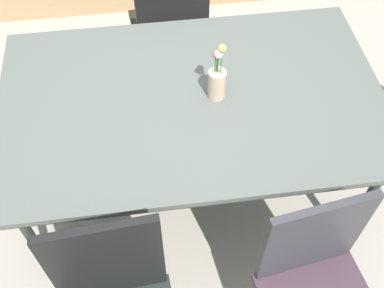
{
  "coord_description": "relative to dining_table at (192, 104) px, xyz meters",
  "views": [
    {
      "loc": [
        -0.13,
        -1.43,
        2.33
      ],
      "look_at": [
        0.06,
        -0.01,
        0.43
      ],
      "focal_mm": 43.48,
      "sensor_mm": 36.0,
      "label": 1
    }
  ],
  "objects": [
    {
      "name": "ground_plane",
      "position": [
        -0.06,
        0.01,
        -0.74
      ],
      "size": [
        12.0,
        12.0,
        0.0
      ],
      "primitive_type": "plane",
      "color": "gray"
    },
    {
      "name": "dining_table",
      "position": [
        0.0,
        0.0,
        0.0
      ],
      "size": [
        1.74,
        1.09,
        0.79
      ],
      "color": "#4C514C",
      "rests_on": "ground"
    },
    {
      "name": "chair_near_right",
      "position": [
        0.38,
        -0.84,
        -0.19
      ],
      "size": [
        0.49,
        0.49,
        0.97
      ],
      "rotation": [
        0.0,
        0.0,
        3.29
      ],
      "color": "#3A2935",
      "rests_on": "ground"
    },
    {
      "name": "chair_far_side",
      "position": [
        -0.02,
        0.84,
        -0.23
      ],
      "size": [
        0.47,
        0.47,
        0.91
      ],
      "rotation": [
        0.0,
        0.0,
        0.1
      ],
      "color": "black",
      "rests_on": "ground"
    },
    {
      "name": "flower_vase",
      "position": [
        0.11,
        -0.01,
        0.15
      ],
      "size": [
        0.08,
        0.08,
        0.3
      ],
      "color": "tan",
      "rests_on": "dining_table"
    }
  ]
}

